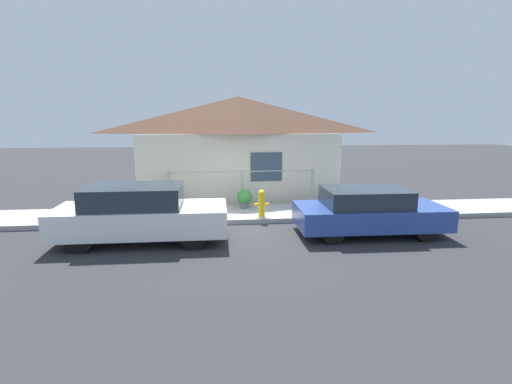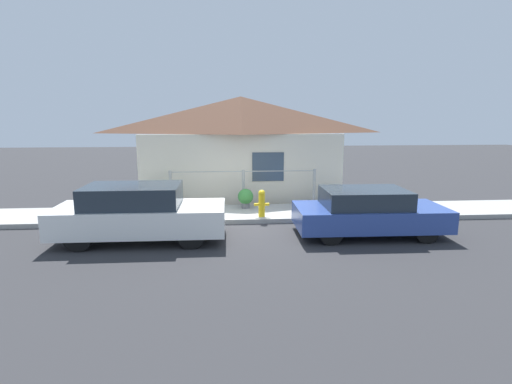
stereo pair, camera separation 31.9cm
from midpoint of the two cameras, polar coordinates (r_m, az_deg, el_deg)
name	(u,v)px [view 1 (the left image)]	position (r m, az deg, el deg)	size (l,w,h in m)	color
ground_plane	(247,224)	(11.68, -2.09, -4.65)	(60.00, 60.00, 0.00)	#2D2D30
sidewalk	(244,214)	(12.64, -2.42, -3.11)	(24.00, 2.02, 0.14)	#9E9E99
house	(239,120)	(14.72, -3.14, 10.29)	(7.52, 2.23, 3.80)	beige
fence	(242,186)	(13.32, -2.69, 0.85)	(4.90, 0.10, 1.21)	#999993
car_left	(140,214)	(10.42, -17.10, -2.99)	(4.23, 1.74, 1.43)	white
car_right	(369,211)	(10.97, 14.98, -2.66)	(3.92, 1.80, 1.24)	#2D4793
fire_hydrant	(262,203)	(11.91, 0.05, -1.52)	(0.46, 0.20, 0.81)	yellow
potted_plant_near_hydrant	(245,197)	(12.99, -2.34, -0.78)	(0.50, 0.50, 0.64)	slate
potted_plant_by_fence	(162,197)	(13.36, -13.95, -0.65)	(0.60, 0.60, 0.70)	#9E5638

